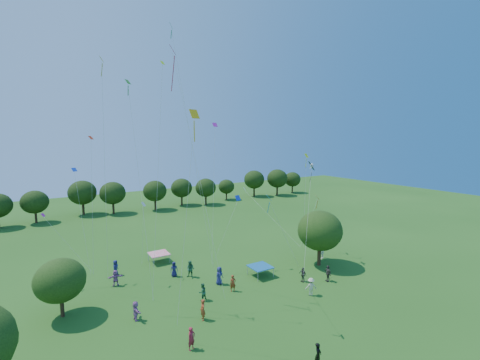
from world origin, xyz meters
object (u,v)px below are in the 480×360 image
object	(u,v)px
man_in_black	(318,355)
tent_blue	(260,267)
near_tree_north	(60,280)
pirate_kite	(312,167)
red_high_kite	(180,90)
near_tree_east	(320,231)
tent_red_stripe	(159,254)

from	to	relation	value
man_in_black	tent_blue	bearing A→B (deg)	39.81
tent_blue	near_tree_north	bearing A→B (deg)	173.29
pirate_kite	red_high_kite	world-z (taller)	red_high_kite
near_tree_east	red_high_kite	xyz separation A→B (m)	(-16.11, 1.28, 14.70)
near_tree_north	near_tree_east	world-z (taller)	near_tree_east
tent_red_stripe	tent_blue	size ratio (longest dim) A/B	1.00
pirate_kite	near_tree_east	bearing A→B (deg)	-98.09
near_tree_east	tent_blue	world-z (taller)	near_tree_east
pirate_kite	red_high_kite	size ratio (longest dim) A/B	0.50
near_tree_east	pirate_kite	xyz separation A→B (m)	(0.27, 1.91, 7.14)
red_high_kite	tent_red_stripe	bearing A→B (deg)	86.86
man_in_black	red_high_kite	xyz separation A→B (m)	(-3.75, 13.35, 18.04)
tent_blue	pirate_kite	world-z (taller)	pirate_kite
man_in_black	red_high_kite	world-z (taller)	red_high_kite
red_high_kite	man_in_black	bearing A→B (deg)	-74.30
red_high_kite	near_tree_north	bearing A→B (deg)	168.21
pirate_kite	tent_red_stripe	bearing A→B (deg)	150.98
tent_red_stripe	red_high_kite	size ratio (longest dim) A/B	0.10
near_tree_north	tent_blue	world-z (taller)	near_tree_north
pirate_kite	red_high_kite	bearing A→B (deg)	-177.77
near_tree_east	man_in_black	world-z (taller)	near_tree_east
tent_blue	red_high_kite	xyz separation A→B (m)	(-8.57, 0.10, 17.82)
near_tree_north	man_in_black	distance (m)	20.79
man_in_black	pirate_kite	xyz separation A→B (m)	(12.63, 13.98, 10.47)
pirate_kite	red_high_kite	distance (m)	18.06
near_tree_east	man_in_black	size ratio (longest dim) A/B	3.97
near_tree_north	tent_blue	bearing A→B (deg)	-6.71
near_tree_north	near_tree_east	bearing A→B (deg)	-7.34
near_tree_north	tent_red_stripe	bearing A→B (deg)	35.00
tent_blue	red_high_kite	size ratio (longest dim) A/B	0.10
near_tree_north	tent_red_stripe	distance (m)	13.00
man_in_black	near_tree_north	bearing A→B (deg)	101.46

